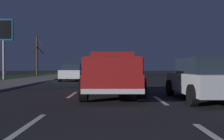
# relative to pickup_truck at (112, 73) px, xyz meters

# --- Properties ---
(ground) EXTENTS (144.00, 144.00, 0.00)m
(ground) POSITION_rel_pickup_truck_xyz_m (17.86, -0.00, -0.98)
(ground) COLOR black
(sidewalk_shoulder) EXTENTS (108.00, 4.00, 0.12)m
(sidewalk_shoulder) POSITION_rel_pickup_truck_xyz_m (17.86, 7.45, -0.92)
(sidewalk_shoulder) COLOR slate
(sidewalk_shoulder) RESTS_ON ground
(grass_verge) EXTENTS (108.00, 6.00, 0.01)m
(grass_verge) POSITION_rel_pickup_truck_xyz_m (17.86, 12.45, -0.98)
(grass_verge) COLOR #1E3819
(grass_verge) RESTS_ON ground
(lane_markings) EXTENTS (108.37, 7.04, 0.01)m
(lane_markings) POSITION_rel_pickup_truck_xyz_m (20.80, 3.03, -0.98)
(lane_markings) COLOR silver
(lane_markings) RESTS_ON ground
(pickup_truck) EXTENTS (5.43, 2.29, 1.87)m
(pickup_truck) POSITION_rel_pickup_truck_xyz_m (0.00, 0.00, 0.00)
(pickup_truck) COLOR maroon
(pickup_truck) RESTS_ON ground
(sedan_white) EXTENTS (4.45, 2.10, 1.54)m
(sedan_white) POSITION_rel_pickup_truck_xyz_m (12.21, 3.46, -0.20)
(sedan_white) COLOR silver
(sedan_white) RESTS_ON ground
(sedan_silver) EXTENTS (4.41, 2.03, 1.54)m
(sedan_silver) POSITION_rel_pickup_truck_xyz_m (-1.41, -3.37, -0.20)
(sedan_silver) COLOR #B2B5BA
(sedan_silver) RESTS_ON ground
(gas_price_sign) EXTENTS (0.27, 1.90, 6.15)m
(gas_price_sign) POSITION_rel_pickup_truck_xyz_m (15.20, 10.99, 3.60)
(gas_price_sign) COLOR #99999E
(gas_price_sign) RESTS_ON ground
(bare_tree_far) EXTENTS (1.86, 1.18, 5.80)m
(bare_tree_far) POSITION_rel_pickup_truck_xyz_m (27.09, 11.06, 2.03)
(bare_tree_far) COLOR #423323
(bare_tree_far) RESTS_ON ground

